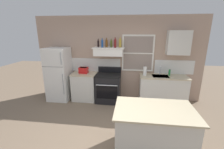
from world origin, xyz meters
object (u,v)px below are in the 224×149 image
toaster (84,70)px  stove_range (109,88)px  bottle_champagne_gold_foil (120,43)px  bottle_olive_oil_square (111,44)px  kitchen_island (153,131)px  dish_soap_bottle (169,72)px  paper_towel_roll (145,71)px  bottle_amber_wine (107,43)px  refrigerator (59,74)px  bottle_balsamic_dark (98,44)px  bottle_red_label_wine (115,43)px  bottle_blue_liqueur (102,44)px

toaster → stove_range: size_ratio=0.27×
stove_range → bottle_champagne_gold_foil: (0.34, 0.16, 1.41)m
stove_range → bottle_olive_oil_square: bearing=65.7°
kitchen_island → bottle_olive_oil_square: bearing=115.6°
toaster → dish_soap_bottle: bearing=1.8°
dish_soap_bottle → stove_range: bearing=-175.8°
toaster → kitchen_island: toaster is taller
bottle_champagne_gold_foil → paper_towel_roll: bottle_champagne_gold_foil is taller
bottle_olive_oil_square → kitchen_island: 2.85m
bottle_olive_oil_square → stove_range: bearing=-114.3°
toaster → kitchen_island: bearing=-47.4°
bottle_amber_wine → paper_towel_roll: size_ratio=1.05×
bottle_champagne_gold_foil → kitchen_island: (0.80, -2.25, -1.41)m
refrigerator → dish_soap_bottle: bearing=2.6°
toaster → bottle_olive_oil_square: 1.23m
bottle_balsamic_dark → bottle_red_label_wine: size_ratio=0.83×
bottle_blue_liqueur → paper_towel_roll: (1.33, -0.05, -0.82)m
toaster → bottle_amber_wine: 1.14m
kitchen_island → bottle_red_label_wine: bearing=113.7°
bottle_balsamic_dark → dish_soap_bottle: (2.22, -0.01, -0.85)m
bottle_olive_oil_square → paper_towel_roll: bottle_olive_oil_square is taller
refrigerator → bottle_red_label_wine: (1.85, 0.08, 1.01)m
refrigerator → stove_range: 1.70m
toaster → bottle_blue_liqueur: size_ratio=1.09×
bottle_red_label_wine → refrigerator: bearing=-177.6°
dish_soap_bottle → paper_towel_roll: bearing=-172.4°
refrigerator → bottle_champagne_gold_foil: (1.99, 0.18, 1.01)m
bottle_blue_liqueur → dish_soap_bottle: 2.25m
paper_towel_roll → dish_soap_bottle: bearing=7.6°
bottle_olive_oil_square → bottle_champagne_gold_foil: 0.27m
bottle_amber_wine → dish_soap_bottle: bearing=0.5°
kitchen_island → bottle_blue_liqueur: bearing=121.7°
stove_range → kitchen_island: (1.14, -2.09, -0.01)m
bottle_blue_liqueur → paper_towel_roll: bearing=-2.1°
bottle_champagne_gold_foil → dish_soap_bottle: bearing=-0.7°
refrigerator → bottle_balsamic_dark: 1.65m
stove_range → paper_towel_roll: (1.13, 0.04, 0.58)m
bottle_blue_liqueur → bottle_olive_oil_square: size_ratio=1.08×
bottle_balsamic_dark → bottle_amber_wine: bearing=-5.1°
refrigerator → bottle_champagne_gold_foil: bearing=5.1°
toaster → bottle_balsamic_dark: bearing=10.9°
bottle_amber_wine → dish_soap_bottle: (1.95, 0.02, -0.86)m
bottle_red_label_wine → kitchen_island: size_ratio=0.22×
refrigerator → bottle_amber_wine: size_ratio=6.08×
bottle_blue_liqueur → dish_soap_bottle: bottle_blue_liqueur is taller
dish_soap_bottle → kitchen_island: size_ratio=0.13×
stove_range → bottle_blue_liqueur: (-0.20, 0.09, 1.40)m
bottle_blue_liqueur → dish_soap_bottle: size_ratio=1.52×
bottle_red_label_wine → bottle_olive_oil_square: bearing=143.2°
stove_range → toaster: bearing=176.5°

